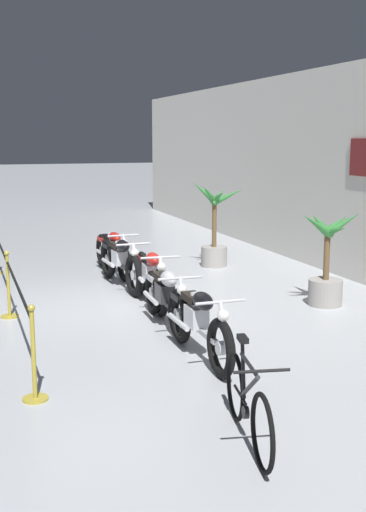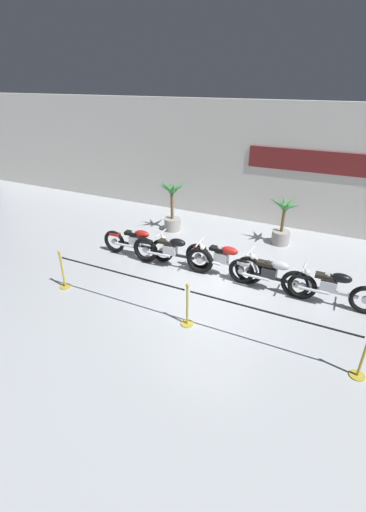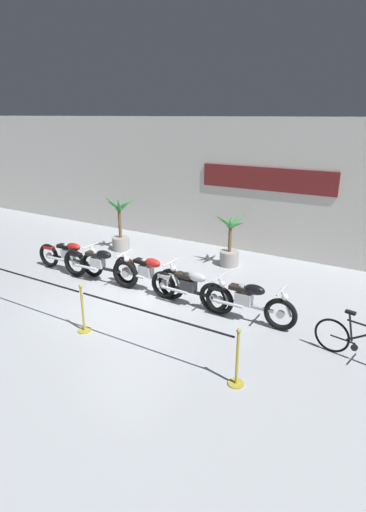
% 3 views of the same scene
% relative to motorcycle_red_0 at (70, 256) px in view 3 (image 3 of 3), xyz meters
% --- Properties ---
extents(ground_plane, '(120.00, 120.00, 0.00)m').
position_rel_motorcycle_red_0_xyz_m(ground_plane, '(2.60, -0.71, -0.46)').
color(ground_plane, '#B2B7BC').
extents(back_wall, '(28.00, 0.29, 4.20)m').
position_rel_motorcycle_red_0_xyz_m(back_wall, '(2.61, 4.41, 1.64)').
color(back_wall, silver).
rests_on(back_wall, ground).
extents(motorcycle_red_0, '(2.34, 0.62, 0.93)m').
position_rel_motorcycle_red_0_xyz_m(motorcycle_red_0, '(0.00, 0.00, 0.00)').
color(motorcycle_red_0, black).
rests_on(motorcycle_red_0, ground).
extents(motorcycle_black_1, '(2.46, 0.62, 0.96)m').
position_rel_motorcycle_red_0_xyz_m(motorcycle_black_1, '(1.23, -0.13, 0.01)').
color(motorcycle_black_1, black).
rests_on(motorcycle_black_1, ground).
extents(motorcycle_red_2, '(2.27, 0.62, 0.96)m').
position_rel_motorcycle_red_0_xyz_m(motorcycle_red_2, '(2.68, 0.03, 0.02)').
color(motorcycle_red_2, black).
rests_on(motorcycle_red_2, ground).
extents(motorcycle_silver_3, '(2.24, 0.62, 0.93)m').
position_rel_motorcycle_red_0_xyz_m(motorcycle_silver_3, '(4.02, -0.14, -0.00)').
color(motorcycle_silver_3, black).
rests_on(motorcycle_silver_3, ground).
extents(motorcycle_black_4, '(2.26, 0.62, 0.94)m').
position_rel_motorcycle_red_0_xyz_m(motorcycle_black_4, '(5.41, -0.16, 0.00)').
color(motorcycle_black_4, black).
rests_on(motorcycle_black_4, ground).
extents(bicycle, '(1.67, 0.51, 0.94)m').
position_rel_motorcycle_red_0_xyz_m(bicycle, '(7.75, -0.55, -0.09)').
color(bicycle, black).
rests_on(bicycle, ground).
extents(potted_palm_left_of_row, '(0.98, 1.02, 1.64)m').
position_rel_motorcycle_red_0_xyz_m(potted_palm_left_of_row, '(3.69, 2.77, 0.19)').
color(potted_palm_left_of_row, gray).
rests_on(potted_palm_left_of_row, ground).
extents(potted_palm_right_of_row, '(0.94, 1.07, 1.90)m').
position_rel_motorcycle_red_0_xyz_m(potted_palm_right_of_row, '(0.00, 2.26, 0.28)').
color(potted_palm_right_of_row, gray).
rests_on(potted_palm_right_of_row, ground).
extents(stanchion_far_left, '(6.98, 0.28, 1.05)m').
position_rel_motorcycle_red_0_xyz_m(stanchion_far_left, '(1.42, -2.28, 0.23)').
color(stanchion_far_left, gold).
rests_on(stanchion_far_left, ground).
extents(stanchion_mid_left, '(0.28, 0.28, 1.05)m').
position_rel_motorcycle_red_0_xyz_m(stanchion_mid_left, '(2.70, -2.28, -0.11)').
color(stanchion_mid_left, gold).
rests_on(stanchion_mid_left, ground).
extents(stanchion_mid_right, '(0.28, 0.28, 1.05)m').
position_rel_motorcycle_red_0_xyz_m(stanchion_mid_right, '(6.11, -2.28, -0.11)').
color(stanchion_mid_right, gold).
rests_on(stanchion_mid_right, ground).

